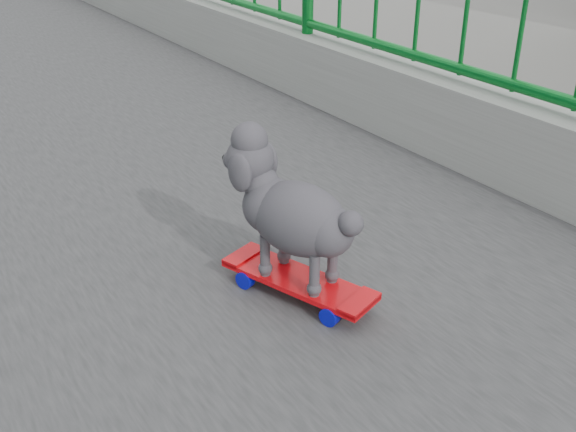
# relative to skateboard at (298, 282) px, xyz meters

# --- Properties ---
(railing) EXTENTS (3.00, 24.00, 1.42)m
(railing) POSITION_rel_skateboard_xyz_m (-0.34, 1.49, 0.17)
(railing) COLOR gray
(railing) RESTS_ON footbridge
(skateboard) EXTENTS (0.26, 0.45, 0.06)m
(skateboard) POSITION_rel_skateboard_xyz_m (0.00, 0.00, 0.00)
(skateboard) COLOR red
(skateboard) RESTS_ON footbridge
(poodle) EXTENTS (0.26, 0.42, 0.36)m
(poodle) POSITION_rel_skateboard_xyz_m (-0.01, 0.02, 0.21)
(poodle) COLOR #2F2C31
(poodle) RESTS_ON skateboard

